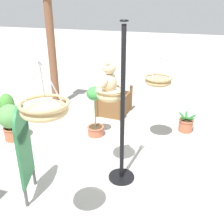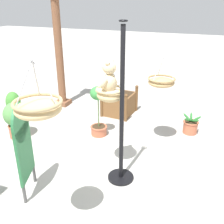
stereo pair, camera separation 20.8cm
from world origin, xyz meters
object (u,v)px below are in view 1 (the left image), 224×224
at_px(hanging_basket_left_high, 45,109).
at_px(potted_plant_conical_shrub, 11,120).
at_px(potted_plant_fern_front, 186,124).
at_px(potted_plant_flowering_red, 95,111).
at_px(teddy_bear, 109,79).
at_px(potted_plant_small_succulent, 8,109).
at_px(hanging_basket_right_low, 158,81).
at_px(greenhouse_pillar_right, 52,53).
at_px(display_pole_central, 122,136).
at_px(hanging_basket_with_teddy, 110,94).
at_px(wooden_planter_box, 114,103).
at_px(display_sign_board, 24,145).

xyz_separation_m(hanging_basket_left_high, potted_plant_conical_shrub, (1.99, 2.20, -1.36)).
height_order(potted_plant_fern_front, potted_plant_flowering_red, potted_plant_flowering_red).
height_order(teddy_bear, potted_plant_flowering_red, teddy_bear).
height_order(potted_plant_fern_front, potted_plant_small_succulent, potted_plant_small_succulent).
xyz_separation_m(hanging_basket_right_low, potted_plant_fern_front, (0.73, -0.60, -1.18)).
bearing_deg(greenhouse_pillar_right, display_pole_central, -133.80).
bearing_deg(greenhouse_pillar_right, hanging_basket_left_high, -150.48).
relative_size(hanging_basket_with_teddy, potted_plant_small_succulent, 0.72).
distance_m(display_pole_central, potted_plant_small_succulent, 3.39).
relative_size(display_pole_central, greenhouse_pillar_right, 0.84).
distance_m(potted_plant_flowering_red, potted_plant_conical_shrub, 1.80).
relative_size(hanging_basket_with_teddy, hanging_basket_left_high, 0.95).
relative_size(greenhouse_pillar_right, potted_plant_conical_shrub, 3.81).
bearing_deg(hanging_basket_right_low, display_pole_central, 167.23).
bearing_deg(wooden_planter_box, potted_plant_fern_front, -103.45).
xyz_separation_m(potted_plant_conical_shrub, display_sign_board, (-1.39, -1.39, 0.44)).
height_order(hanging_basket_right_low, display_sign_board, hanging_basket_right_low).
height_order(teddy_bear, potted_plant_small_succulent, teddy_bear).
distance_m(potted_plant_flowering_red, display_sign_board, 2.16).
relative_size(potted_plant_flowering_red, potted_plant_small_succulent, 1.45).
bearing_deg(display_sign_board, potted_plant_conical_shrub, 44.92).
height_order(wooden_planter_box, potted_plant_flowering_red, potted_plant_flowering_red).
distance_m(hanging_basket_with_teddy, greenhouse_pillar_right, 3.43).
relative_size(greenhouse_pillar_right, display_sign_board, 2.04).
bearing_deg(potted_plant_conical_shrub, display_pole_central, -101.97).
xyz_separation_m(hanging_basket_right_low, potted_plant_small_succulent, (-0.24, 3.48, -0.95)).
distance_m(potted_plant_small_succulent, potted_plant_conical_shrub, 0.81).
bearing_deg(potted_plant_flowering_red, teddy_bear, -148.27).
height_order(hanging_basket_right_low, wooden_planter_box, hanging_basket_right_low).
relative_size(teddy_bear, display_sign_board, 0.36).
bearing_deg(greenhouse_pillar_right, potted_plant_conical_shrub, -178.17).
xyz_separation_m(hanging_basket_with_teddy, potted_plant_flowering_red, (1.14, 0.73, -0.87)).
height_order(hanging_basket_left_high, potted_plant_small_succulent, hanging_basket_left_high).
xyz_separation_m(teddy_bear, wooden_planter_box, (2.41, 0.68, -1.39)).
height_order(wooden_planter_box, potted_plant_conical_shrub, potted_plant_conical_shrub).
bearing_deg(hanging_basket_with_teddy, potted_plant_conical_shrub, 80.30).
relative_size(teddy_bear, potted_plant_small_succulent, 0.69).
xyz_separation_m(potted_plant_fern_front, potted_plant_flowering_red, (-0.83, 1.90, 0.40)).
bearing_deg(potted_plant_small_succulent, display_sign_board, -135.66).
height_order(potted_plant_conical_shrub, display_sign_board, display_sign_board).
xyz_separation_m(greenhouse_pillar_right, potted_plant_fern_front, (-0.45, -3.60, -1.30)).
bearing_deg(teddy_bear, hanging_basket_right_low, -25.43).
xyz_separation_m(wooden_planter_box, potted_plant_small_succulent, (-1.41, 2.22, 0.11)).
xyz_separation_m(hanging_basket_left_high, display_sign_board, (0.60, 0.82, -0.92)).
height_order(teddy_bear, hanging_basket_left_high, hanging_basket_left_high).
xyz_separation_m(greenhouse_pillar_right, potted_plant_flowering_red, (-1.28, -1.70, -0.90)).
xyz_separation_m(hanging_basket_with_teddy, potted_plant_conical_shrub, (0.40, 2.36, -1.00)).
distance_m(hanging_basket_with_teddy, hanging_basket_right_low, 1.37).
distance_m(hanging_basket_with_teddy, potted_plant_small_succulent, 3.26).
height_order(display_pole_central, potted_plant_fern_front, display_pole_central).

